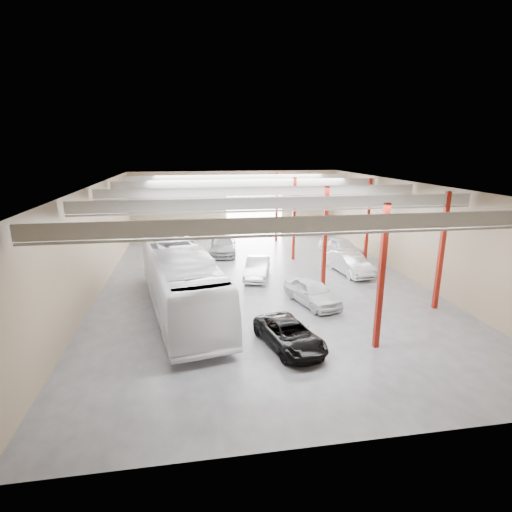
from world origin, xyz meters
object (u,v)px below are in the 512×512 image
object	(u,v)px
car_right_far	(340,246)
black_sedan	(289,335)
car_row_c	(223,245)
car_right_near	(350,263)
car_row_a	(312,292)
coach_bus	(181,280)
car_row_b	(257,268)

from	to	relation	value
car_right_far	black_sedan	bearing A→B (deg)	-133.52
car_row_c	car_right_near	distance (m)	11.87
car_row_a	coach_bus	bearing A→B (deg)	162.44
car_row_a	car_row_c	bearing A→B (deg)	92.57
car_row_b	car_right_far	size ratio (longest dim) A/B	0.95
car_row_c	car_row_a	bearing A→B (deg)	-65.58
black_sedan	car_row_a	size ratio (longest dim) A/B	1.01
black_sedan	car_right_far	xyz separation A→B (m)	(8.64, 15.89, 0.18)
car_row_a	car_right_near	size ratio (longest dim) A/B	0.92
coach_bus	car_row_a	distance (m)	8.00
car_row_b	car_row_c	world-z (taller)	car_row_c
coach_bus	car_row_b	xyz separation A→B (m)	(5.44, 5.40, -1.14)
car_right_near	car_right_far	distance (m)	5.34
car_row_a	car_right_far	size ratio (longest dim) A/B	0.95
coach_bus	car_right_near	bearing A→B (deg)	12.30
coach_bus	car_row_b	distance (m)	7.75
black_sedan	car_right_near	world-z (taller)	car_right_near
coach_bus	black_sedan	bearing A→B (deg)	-56.58
car_row_a	car_row_b	bearing A→B (deg)	97.89
car_row_c	car_right_near	world-z (taller)	car_right_near
car_right_near	car_right_far	xyz separation A→B (m)	(1.22, 5.20, -0.00)
coach_bus	car_right_far	size ratio (longest dim) A/B	2.83
car_right_far	car_row_c	bearing A→B (deg)	151.70
car_row_b	car_right_near	xyz separation A→B (m)	(7.18, -0.13, 0.07)
car_row_b	coach_bus	bearing A→B (deg)	-119.99
car_right_near	car_row_b	bearing A→B (deg)	172.16
car_right_near	car_right_far	bearing A→B (deg)	70.06
car_row_b	car_right_near	size ratio (longest dim) A/B	0.92
car_row_c	car_row_b	bearing A→B (deg)	-69.81
black_sedan	car_row_c	distance (m)	18.40
coach_bus	car_row_c	xyz separation A→B (m)	(3.54, 12.90, -1.08)
car_row_b	car_row_c	size ratio (longest dim) A/B	0.81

